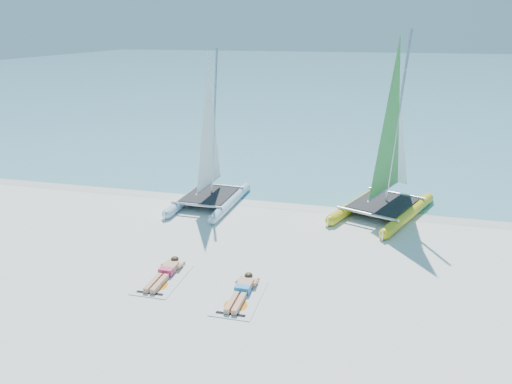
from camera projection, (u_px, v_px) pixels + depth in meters
ground at (251, 270)px, 13.50m from camera, size 140.00×140.00×0.00m
sea at (365, 72)px, 71.38m from camera, size 140.00×115.00×0.01m
wet_sand_strip at (289, 203)px, 18.55m from camera, size 140.00×1.40×0.01m
catamaran_blue at (209, 159)px, 18.05m from camera, size 2.16×4.26×5.72m
catamaran_yellow at (392, 155)px, 17.27m from camera, size 3.80×5.18×6.40m
towel_a at (163, 279)px, 12.96m from camera, size 1.00×1.85×0.02m
sunbather_a at (166, 272)px, 13.10m from camera, size 0.37×1.73×0.26m
towel_b at (240, 298)px, 12.07m from camera, size 1.00×1.85×0.02m
sunbather_b at (242, 290)px, 12.21m from camera, size 0.37×1.73×0.26m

